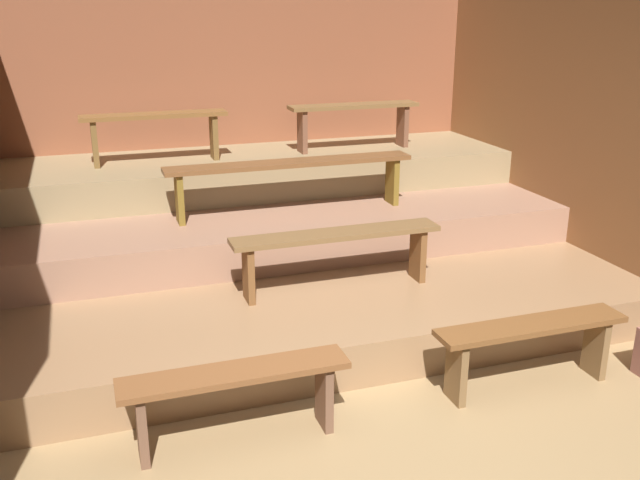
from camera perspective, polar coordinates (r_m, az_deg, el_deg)
name	(u,v)px	position (r m, az deg, el deg)	size (l,w,h in m)	color
ground	(312,316)	(5.78, -0.64, -6.10)	(5.65, 5.37, 0.08)	#94764E
wall_back	(243,100)	(7.55, -6.21, 11.06)	(5.65, 0.06, 2.80)	brown
wall_right	(587,122)	(6.52, 20.58, 8.82)	(0.06, 5.37, 2.80)	brown
platform_lower	(294,271)	(6.16, -2.13, -2.52)	(4.85, 3.54, 0.32)	#916C4A
platform_middle	(273,216)	(6.65, -3.76, 1.96)	(4.85, 2.23, 0.32)	#986E55
platform_upper	(260,171)	(7.02, -4.84, 5.51)	(4.85, 1.26, 0.32)	#917C56
bench_floor_left	(236,388)	(4.04, -6.79, -11.72)	(1.28, 0.25, 0.45)	brown
bench_floor_right	(530,339)	(4.74, 16.51, -7.62)	(1.28, 0.25, 0.45)	brown
bench_lower_center	(337,245)	(5.24, 1.33, -0.39)	(1.58, 0.25, 0.45)	brown
bench_middle_center	(291,171)	(6.08, -2.38, 5.56)	(2.14, 0.25, 0.45)	brown
bench_upper_left	(155,125)	(6.76, -13.11, 8.94)	(1.32, 0.25, 0.45)	brown
bench_upper_right	(354,115)	(7.21, 2.72, 9.97)	(1.32, 0.25, 0.45)	brown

